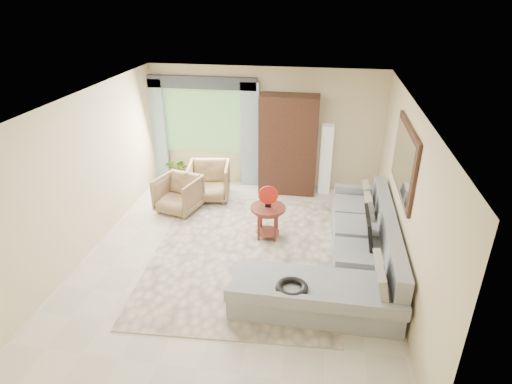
% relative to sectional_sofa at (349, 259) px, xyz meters
% --- Properties ---
extents(ground, '(6.00, 6.00, 0.00)m').
position_rel_sectional_sofa_xyz_m(ground, '(-1.78, 0.18, -0.28)').
color(ground, silver).
rests_on(ground, ground).
extents(area_rug, '(3.22, 4.17, 0.02)m').
position_rel_sectional_sofa_xyz_m(area_rug, '(-1.69, 0.31, -0.27)').
color(area_rug, beige).
rests_on(area_rug, ground).
extents(sectional_sofa, '(2.30, 3.46, 0.90)m').
position_rel_sectional_sofa_xyz_m(sectional_sofa, '(0.00, 0.00, 0.00)').
color(sectional_sofa, '#A5A7AD').
rests_on(sectional_sofa, ground).
extents(tv_screen, '(0.14, 0.74, 0.48)m').
position_rel_sectional_sofa_xyz_m(tv_screen, '(0.27, 0.23, 0.44)').
color(tv_screen, black).
rests_on(tv_screen, sectional_sofa).
extents(garden_hose, '(0.43, 0.43, 0.09)m').
position_rel_sectional_sofa_xyz_m(garden_hose, '(-0.78, -1.18, 0.26)').
color(garden_hose, black).
rests_on(garden_hose, sectional_sofa).
extents(coffee_table, '(0.61, 0.61, 0.61)m').
position_rel_sectional_sofa_xyz_m(coffee_table, '(-1.38, 0.86, 0.04)').
color(coffee_table, '#451812').
rests_on(coffee_table, ground).
extents(red_disc, '(0.34, 0.08, 0.34)m').
position_rel_sectional_sofa_xyz_m(red_disc, '(-1.38, 0.86, 0.56)').
color(red_disc, red).
rests_on(red_disc, coffee_table).
extents(armchair_left, '(0.94, 0.96, 0.72)m').
position_rel_sectional_sofa_xyz_m(armchair_left, '(-3.26, 1.60, 0.08)').
color(armchair_left, '#997953').
rests_on(armchair_left, ground).
extents(armchair_right, '(0.95, 0.97, 0.78)m').
position_rel_sectional_sofa_xyz_m(armchair_right, '(-2.81, 2.23, 0.10)').
color(armchair_right, '#957951').
rests_on(armchair_right, ground).
extents(potted_plant, '(0.68, 0.64, 0.60)m').
position_rel_sectional_sofa_xyz_m(potted_plant, '(-3.70, 2.90, 0.02)').
color(potted_plant, '#999999').
rests_on(potted_plant, ground).
extents(armoire, '(1.20, 0.55, 2.10)m').
position_rel_sectional_sofa_xyz_m(armoire, '(-1.23, 2.90, 0.77)').
color(armoire, '#321610').
rests_on(armoire, ground).
extents(floor_lamp, '(0.24, 0.24, 1.50)m').
position_rel_sectional_sofa_xyz_m(floor_lamp, '(-0.43, 2.96, 0.47)').
color(floor_lamp, silver).
rests_on(floor_lamp, ground).
extents(window, '(1.80, 0.04, 1.40)m').
position_rel_sectional_sofa_xyz_m(window, '(-3.13, 3.15, 1.12)').
color(window, '#669E59').
rests_on(window, wall_back).
extents(curtain_left, '(0.40, 0.08, 2.30)m').
position_rel_sectional_sofa_xyz_m(curtain_left, '(-4.18, 3.06, 0.87)').
color(curtain_left, '#9EB7CC').
rests_on(curtain_left, ground).
extents(curtain_right, '(0.40, 0.08, 2.30)m').
position_rel_sectional_sofa_xyz_m(curtain_right, '(-2.08, 3.06, 0.87)').
color(curtain_right, '#9EB7CC').
rests_on(curtain_right, ground).
extents(valance, '(2.40, 0.12, 0.26)m').
position_rel_sectional_sofa_xyz_m(valance, '(-3.13, 3.08, 1.97)').
color(valance, '#1E232D').
rests_on(valance, wall_back).
extents(wall_mirror, '(0.05, 1.70, 1.05)m').
position_rel_sectional_sofa_xyz_m(wall_mirror, '(0.68, 0.53, 1.47)').
color(wall_mirror, black).
rests_on(wall_mirror, wall_right).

